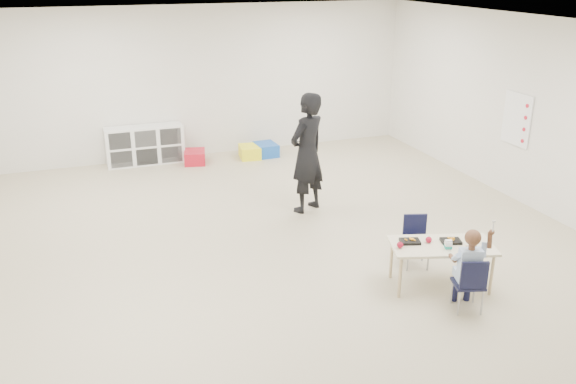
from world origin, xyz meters
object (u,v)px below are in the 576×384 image
object	(u,v)px
chair_near	(468,283)
child	(470,268)
table	(440,265)
adult	(307,153)
cubby_shelf	(145,145)

from	to	relation	value
chair_near	child	world-z (taller)	child
child	table	bearing A→B (deg)	106.50
adult	cubby_shelf	bearing A→B (deg)	-86.44
chair_near	child	bearing A→B (deg)	0.00
table	adult	world-z (taller)	adult
child	cubby_shelf	distance (m)	6.82
table	chair_near	bearing A→B (deg)	-73.50
table	cubby_shelf	size ratio (longest dim) A/B	0.90
table	adult	size ratio (longest dim) A/B	0.71
child	cubby_shelf	bearing A→B (deg)	128.81
chair_near	child	xyz separation A→B (m)	(0.00, 0.00, 0.18)
child	adult	distance (m)	3.28
table	chair_near	world-z (taller)	chair_near
chair_near	child	size ratio (longest dim) A/B	0.63
adult	table	bearing A→B (deg)	73.61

